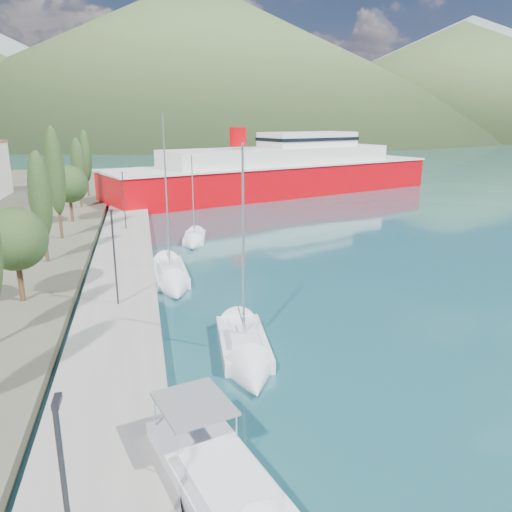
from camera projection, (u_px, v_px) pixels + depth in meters
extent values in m
plane|color=#1C4F57|center=(168.00, 166.00, 133.40)|extent=(1400.00, 1400.00, 0.00)
cube|color=gray|center=(124.00, 261.00, 43.04)|extent=(5.00, 88.00, 0.80)
cone|color=gray|center=(202.00, 57.00, 652.84)|extent=(760.00, 760.00, 180.00)
cone|color=gray|center=(467.00, 73.00, 656.31)|extent=(640.00, 640.00, 140.00)
cone|color=#445B2F|center=(196.00, 59.00, 389.80)|extent=(480.00, 480.00, 115.00)
cone|color=#445B2F|center=(458.00, 79.00, 421.77)|extent=(420.00, 420.00, 90.00)
cylinder|color=#47301E|center=(21.00, 282.00, 32.46)|extent=(0.36, 0.36, 2.53)
sphere|color=#29401C|center=(15.00, 239.00, 31.69)|extent=(4.05, 4.05, 4.05)
cylinder|color=#47301E|center=(46.00, 250.00, 41.52)|extent=(0.30, 0.30, 2.01)
ellipsoid|color=#29401C|center=(40.00, 195.00, 40.31)|extent=(1.80, 1.80, 7.13)
cylinder|color=#47301E|center=(61.00, 226.00, 49.56)|extent=(0.30, 0.30, 2.41)
ellipsoid|color=#29401C|center=(55.00, 171.00, 48.10)|extent=(1.80, 1.80, 8.55)
cylinder|color=#47301E|center=(72.00, 210.00, 57.52)|extent=(0.36, 0.36, 2.66)
sphere|color=#29401C|center=(69.00, 184.00, 56.72)|extent=(4.25, 4.25, 4.25)
cylinder|color=#47301E|center=(81.00, 200.00, 67.08)|extent=(0.30, 0.30, 2.02)
ellipsoid|color=#29401C|center=(78.00, 165.00, 65.86)|extent=(1.80, 1.80, 7.16)
cylinder|color=#47301E|center=(88.00, 189.00, 76.94)|extent=(0.30, 0.30, 2.20)
ellipsoid|color=#29401C|center=(85.00, 156.00, 75.61)|extent=(1.80, 1.80, 7.79)
cube|color=#2D2D33|center=(57.00, 401.00, 9.96)|extent=(0.15, 0.50, 0.12)
cylinder|color=#2D2D33|center=(115.00, 259.00, 31.12)|extent=(0.12, 0.12, 6.00)
cube|color=#2D2D33|center=(111.00, 211.00, 30.56)|extent=(0.15, 0.50, 0.12)
cylinder|color=#2D2D33|center=(124.00, 201.00, 52.93)|extent=(0.12, 0.12, 6.00)
cube|color=#2D2D33|center=(122.00, 172.00, 52.36)|extent=(0.15, 0.50, 0.12)
cube|color=black|center=(216.00, 500.00, 16.66)|extent=(4.00, 6.79, 0.72)
cube|color=silver|center=(216.00, 479.00, 16.44)|extent=(4.34, 7.17, 1.13)
cube|color=black|center=(216.00, 492.00, 16.58)|extent=(4.42, 7.27, 0.23)
cube|color=silver|center=(226.00, 476.00, 15.56)|extent=(2.92, 3.72, 0.41)
cube|color=slate|center=(194.00, 403.00, 17.48)|extent=(2.99, 3.30, 0.10)
cube|color=silver|center=(243.00, 345.00, 27.37)|extent=(3.01, 6.33, 0.98)
cube|color=silver|center=(244.00, 337.00, 26.80)|extent=(1.70, 2.57, 0.38)
cylinder|color=silver|center=(243.00, 246.00, 25.47)|extent=(0.12, 0.12, 10.37)
cone|color=silver|center=(253.00, 380.00, 23.62)|extent=(2.74, 3.06, 2.51)
cube|color=silver|center=(170.00, 274.00, 39.92)|extent=(2.69, 6.98, 0.98)
cube|color=silver|center=(170.00, 267.00, 39.32)|extent=(1.57, 2.81, 0.38)
cylinder|color=silver|center=(166.00, 194.00, 37.77)|extent=(0.12, 0.12, 11.92)
cone|color=silver|center=(175.00, 291.00, 35.79)|extent=(2.58, 3.29, 2.49)
cube|color=silver|center=(195.00, 239.00, 51.74)|extent=(2.87, 5.04, 0.81)
cube|color=silver|center=(194.00, 234.00, 51.29)|extent=(1.56, 2.09, 0.32)
cylinder|color=silver|center=(193.00, 196.00, 50.25)|extent=(0.12, 0.12, 8.14)
cone|color=silver|center=(193.00, 246.00, 48.82)|extent=(2.43, 2.54, 2.08)
cube|color=#C70108|center=(279.00, 181.00, 83.42)|extent=(58.26, 31.27, 5.57)
cube|color=silver|center=(279.00, 164.00, 82.68)|extent=(58.76, 31.74, 0.30)
cube|color=silver|center=(279.00, 157.00, 82.36)|extent=(40.78, 23.14, 2.98)
cube|color=silver|center=(308.00, 139.00, 84.80)|extent=(17.72, 12.56, 2.39)
cylinder|color=#C70108|center=(238.00, 137.00, 77.25)|extent=(2.59, 2.59, 2.79)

